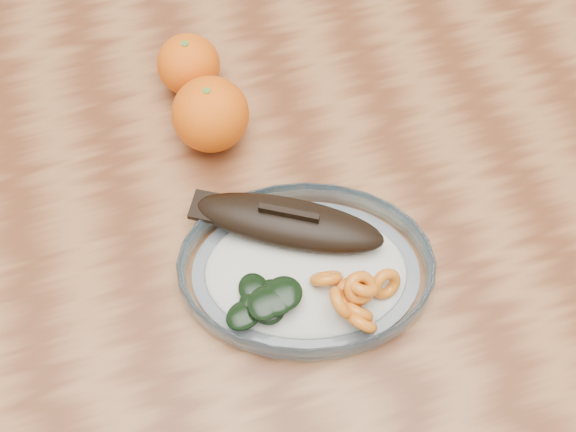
{
  "coord_description": "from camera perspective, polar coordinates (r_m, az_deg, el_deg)",
  "views": [
    {
      "loc": [
        -0.05,
        -0.37,
        1.41
      ],
      "look_at": [
        0.06,
        -0.03,
        0.77
      ],
      "focal_mm": 45.0,
      "sensor_mm": 36.0,
      "label": 1
    }
  ],
  "objects": [
    {
      "name": "dining_table",
      "position": [
        0.85,
        -4.41,
        -3.0
      ],
      "size": [
        1.2,
        0.8,
        0.75
      ],
      "color": "#5B2C15",
      "rests_on": "ground"
    },
    {
      "name": "orange_left",
      "position": [
        0.84,
        -7.87,
        11.77
      ],
      "size": [
        0.07,
        0.07,
        0.07
      ],
      "primitive_type": "sphere",
      "color": "#EB4E04",
      "rests_on": "dining_table"
    },
    {
      "name": "plated_meal",
      "position": [
        0.71,
        1.39,
        -4.04
      ],
      "size": [
        0.57,
        0.57,
        0.07
      ],
      "rotation": [
        0.0,
        0.0,
        -0.29
      ],
      "color": "white",
      "rests_on": "dining_table"
    },
    {
      "name": "orange_right",
      "position": [
        0.78,
        -6.15,
        7.99
      ],
      "size": [
        0.08,
        0.08,
        0.08
      ],
      "primitive_type": "sphere",
      "color": "#EB4E04",
      "rests_on": "dining_table"
    },
    {
      "name": "ground",
      "position": [
        1.46,
        -2.63,
        -14.14
      ],
      "size": [
        3.0,
        3.0,
        0.0
      ],
      "primitive_type": "plane",
      "color": "slate",
      "rests_on": "ground"
    }
  ]
}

